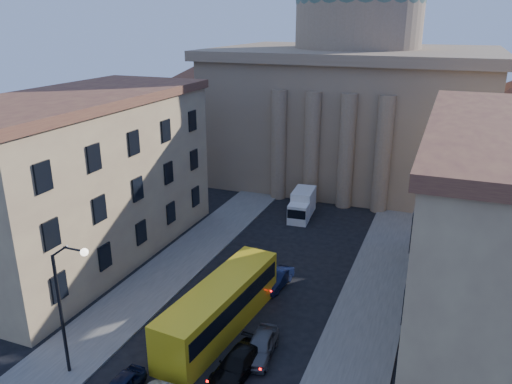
{
  "coord_description": "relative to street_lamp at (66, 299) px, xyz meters",
  "views": [
    {
      "loc": [
        12.45,
        -11.34,
        20.58
      ],
      "look_at": [
        -0.01,
        20.29,
        8.75
      ],
      "focal_mm": 35.0,
      "sensor_mm": 36.0,
      "label": 1
    }
  ],
  "objects": [
    {
      "name": "sidewalk_left",
      "position": [
        -1.53,
        10.0,
        -5.21
      ],
      "size": [
        5.0,
        60.0,
        0.15
      ],
      "primitive_type": "cube",
      "color": "#57534F",
      "rests_on": "ground"
    },
    {
      "name": "car_right_mid",
      "position": [
        9.09,
        3.71,
        -4.6
      ],
      "size": [
        2.31,
        4.89,
        1.38
      ],
      "primitive_type": "imported",
      "rotation": [
        0.0,
        0.0,
        -0.08
      ],
      "color": "black",
      "rests_on": "ground"
    },
    {
      "name": "box_truck",
      "position": [
        5.47,
        29.71,
        -3.9
      ],
      "size": [
        2.47,
        5.45,
        2.92
      ],
      "rotation": [
        0.0,
        0.0,
        0.07
      ],
      "color": "silver",
      "rests_on": "ground"
    },
    {
      "name": "city_bus",
      "position": [
        6.17,
        7.55,
        -3.41
      ],
      "size": [
        3.98,
        12.59,
        3.49
      ],
      "rotation": [
        0.0,
        0.0,
        -0.1
      ],
      "color": "gold",
      "rests_on": "ground"
    },
    {
      "name": "building_left",
      "position": [
        -10.03,
        14.0,
        2.14
      ],
      "size": [
        11.6,
        26.6,
        14.7
      ],
      "color": "tan",
      "rests_on": "ground"
    },
    {
      "name": "car_right_distant",
      "position": [
        7.87,
        14.54,
        -4.62
      ],
      "size": [
        1.83,
        4.17,
        1.33
      ],
      "primitive_type": "imported",
      "rotation": [
        0.0,
        0.0,
        -0.11
      ],
      "color": "black",
      "rests_on": "ground"
    },
    {
      "name": "street_lamp",
      "position": [
        0.0,
        0.0,
        0.0
      ],
      "size": [
        2.62,
        0.44,
        8.83
      ],
      "color": "black",
      "rests_on": "ground"
    },
    {
      "name": "building_right",
      "position": [
        23.97,
        14.0,
        2.14
      ],
      "size": [
        11.6,
        26.6,
        14.7
      ],
      "color": "tan",
      "rests_on": "ground"
    },
    {
      "name": "car_right_far",
      "position": [
        9.81,
        5.86,
        -4.55
      ],
      "size": [
        2.15,
        4.45,
        1.46
      ],
      "primitive_type": "imported",
      "rotation": [
        0.0,
        0.0,
        0.1
      ],
      "color": "#4A4B4F",
      "rests_on": "ground"
    },
    {
      "name": "sidewalk_right",
      "position": [
        15.47,
        10.0,
        -5.21
      ],
      "size": [
        5.0,
        60.0,
        0.15
      ],
      "primitive_type": "cube",
      "color": "#57534F",
      "rests_on": "ground"
    },
    {
      "name": "church",
      "position": [
        6.97,
        47.47,
        6.59
      ],
      "size": [
        68.02,
        28.76,
        36.6
      ],
      "color": "#7E664D",
      "rests_on": "ground"
    }
  ]
}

